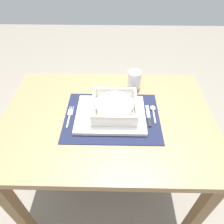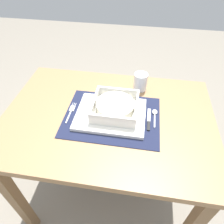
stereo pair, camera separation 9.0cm
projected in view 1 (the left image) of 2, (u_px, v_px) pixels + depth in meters
ground_plane at (109, 192)px, 1.44m from camera, size 6.00×6.00×0.00m
dining_table at (108, 133)px, 1.01m from camera, size 0.95×0.67×0.75m
placemat at (112, 117)px, 0.92m from camera, size 0.42×0.32×0.00m
serving_plate at (111, 114)px, 0.92m from camera, size 0.30×0.24×0.02m
porridge_bowl at (115, 107)px, 0.91m from camera, size 0.20×0.20×0.06m
fork at (70, 115)px, 0.92m from camera, size 0.02×0.13×0.00m
spoon at (153, 110)px, 0.94m from camera, size 0.02×0.11×0.01m
butter_knife at (149, 117)px, 0.91m from camera, size 0.01×0.13×0.01m
bread_knife at (143, 116)px, 0.92m from camera, size 0.01×0.13×0.01m
drinking_glass at (134, 80)px, 1.05m from camera, size 0.07×0.07×0.09m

